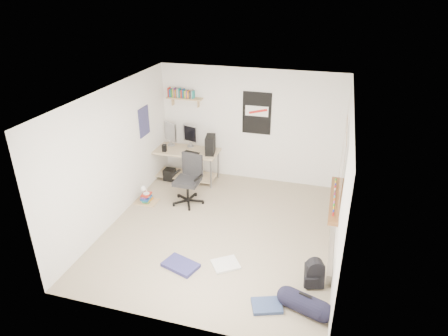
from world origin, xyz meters
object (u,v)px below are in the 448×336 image
(desk, at_px, (185,164))
(backpack, at_px, (314,275))
(book_stack, at_px, (146,195))
(office_chair, at_px, (187,181))
(duffel_bag, at_px, (305,304))

(desk, relative_size, backpack, 4.24)
(desk, distance_m, book_stack, 1.29)
(office_chair, xyz_separation_m, duffel_bag, (2.58, -2.34, -0.35))
(book_stack, bearing_deg, desk, 72.12)
(office_chair, xyz_separation_m, backpack, (2.66, -1.79, -0.29))
(office_chair, bearing_deg, duffel_bag, -31.26)
(backpack, height_order, book_stack, backpack)
(duffel_bag, bearing_deg, book_stack, 166.69)
(book_stack, bearing_deg, backpack, -24.36)
(duffel_bag, distance_m, book_stack, 4.02)
(book_stack, bearing_deg, duffel_bag, -31.98)
(office_chair, bearing_deg, desk, 124.79)
(office_chair, relative_size, backpack, 2.83)
(desk, height_order, duffel_bag, desk)
(office_chair, xyz_separation_m, book_stack, (-0.83, -0.21, -0.34))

